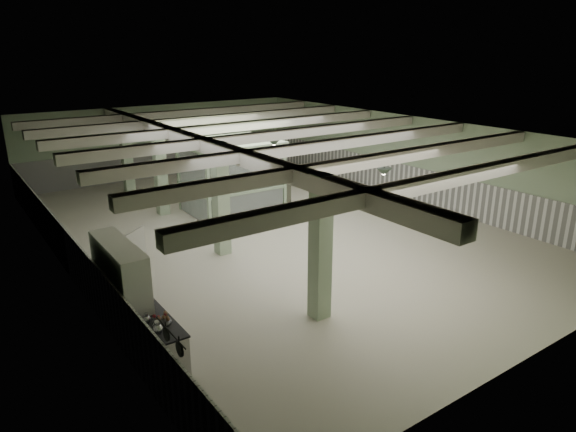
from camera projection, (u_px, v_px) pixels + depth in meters
floor at (271, 229)px, 18.73m from camera, size 20.00×20.00×0.00m
ceiling at (270, 131)px, 17.60m from camera, size 14.00×20.00×0.02m
wall_back at (162, 141)px, 25.94m from camera, size 14.00×0.02×3.60m
wall_front at (540, 282)px, 10.39m from camera, size 14.00×0.02×3.60m
wall_left at (61, 217)px, 14.35m from camera, size 0.02×20.00×3.60m
wall_right at (407, 158)px, 21.98m from camera, size 0.02×20.00×3.60m
wainscot_left at (67, 252)px, 14.69m from camera, size 0.05×19.90×1.50m
wainscot_right at (405, 182)px, 22.29m from camera, size 0.05×19.90×1.50m
wainscot_back at (164, 161)px, 26.25m from camera, size 13.90×0.05×1.50m
girder at (204, 144)px, 16.30m from camera, size 0.45×19.90×0.40m
beam_a at (447, 180)px, 11.82m from camera, size 13.90×0.35×0.32m
beam_b at (371, 161)px, 13.77m from camera, size 13.90×0.35×0.32m
beam_c at (314, 147)px, 15.71m from camera, size 13.90×0.35×0.32m
beam_d at (270, 136)px, 17.65m from camera, size 13.90×0.35×0.32m
beam_e at (234, 127)px, 19.60m from camera, size 13.90×0.35×0.32m
beam_f at (205, 120)px, 21.54m from camera, size 13.90×0.35×0.32m
beam_g at (180, 114)px, 23.49m from camera, size 13.90×0.35×0.32m
column_a at (320, 248)px, 12.13m from camera, size 0.42×0.42×3.60m
column_b at (221, 199)px, 16.02m from camera, size 0.42×0.42×3.60m
column_c at (160, 170)px, 19.91m from camera, size 0.42×0.42×3.60m
column_d at (126, 153)px, 23.02m from camera, size 0.42×0.42×3.60m
hook_rail at (170, 332)px, 8.46m from camera, size 0.02×1.20×0.02m
pendant_front at (384, 172)px, 14.15m from camera, size 0.44×0.44×0.22m
pendant_mid at (274, 143)px, 18.43m from camera, size 0.44×0.44×0.22m
pendant_back at (211, 126)px, 22.32m from camera, size 0.44×0.44×0.22m
prep_counter at (128, 311)px, 12.00m from camera, size 0.89×5.11×0.91m
pitcher_near at (158, 328)px, 10.14m from camera, size 0.22×0.24×0.29m
pitcher_far at (147, 319)px, 10.54m from camera, size 0.16×0.19×0.24m
veg_colander at (162, 320)px, 10.55m from camera, size 0.43×0.43×0.19m
orange_bowl at (97, 264)px, 13.38m from camera, size 0.29×0.29×0.10m
skillet_near at (180, 349)px, 8.38m from camera, size 0.03×0.26×0.26m
skillet_far at (166, 334)px, 8.82m from camera, size 0.03×0.25×0.25m
walkin_cooler at (123, 288)px, 11.66m from camera, size 1.13×2.42×2.22m
guard_booth at (231, 165)px, 20.24m from camera, size 3.60×3.06×2.86m
filing_cabinet at (281, 187)px, 21.51m from camera, size 0.60×0.75×1.44m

